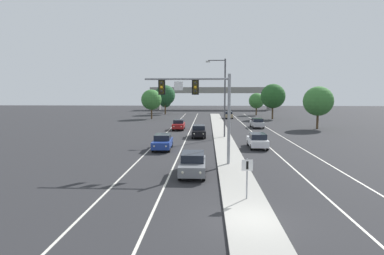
% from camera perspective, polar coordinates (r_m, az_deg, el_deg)
% --- Properties ---
extents(ground_plane, '(260.00, 260.00, 0.00)m').
position_cam_1_polar(ground_plane, '(15.55, 10.45, -16.10)').
color(ground_plane, '#28282B').
extents(median_island, '(2.40, 110.00, 0.15)m').
position_cam_1_polar(median_island, '(32.83, 6.25, -3.99)').
color(median_island, '#9E9B93').
rests_on(median_island, ground).
extents(lane_stripe_oncoming_center, '(0.14, 100.00, 0.01)m').
position_cam_1_polar(lane_stripe_oncoming_center, '(39.78, -1.15, -2.27)').
color(lane_stripe_oncoming_center, silver).
rests_on(lane_stripe_oncoming_center, ground).
extents(lane_stripe_receding_center, '(0.14, 100.00, 0.01)m').
position_cam_1_polar(lane_stripe_receding_center, '(40.25, 12.33, -2.31)').
color(lane_stripe_receding_center, silver).
rests_on(lane_stripe_receding_center, ground).
extents(edge_stripe_left, '(0.14, 100.00, 0.01)m').
position_cam_1_polar(edge_stripe_left, '(40.13, -5.86, -2.22)').
color(edge_stripe_left, silver).
rests_on(edge_stripe_left, ground).
extents(edge_stripe_right, '(0.14, 100.00, 0.01)m').
position_cam_1_polar(edge_stripe_right, '(40.94, 16.89, -2.30)').
color(edge_stripe_right, silver).
rests_on(edge_stripe_right, ground).
extents(overhead_signal_mast, '(6.84, 0.44, 7.20)m').
position_cam_1_polar(overhead_signal_mast, '(25.67, 1.77, 4.96)').
color(overhead_signal_mast, gray).
rests_on(overhead_signal_mast, median_island).
extents(median_sign_post, '(0.60, 0.10, 2.20)m').
position_cam_1_polar(median_sign_post, '(17.68, 9.75, -7.91)').
color(median_sign_post, gray).
rests_on(median_sign_post, median_island).
extents(street_lamp_median, '(2.58, 0.28, 10.00)m').
position_cam_1_polar(street_lamp_median, '(41.63, 5.55, 6.08)').
color(street_lamp_median, '#4C4C51').
rests_on(street_lamp_median, median_island).
extents(car_oncoming_grey, '(1.83, 4.47, 1.58)m').
position_cam_1_polar(car_oncoming_grey, '(23.14, 0.14, -6.40)').
color(car_oncoming_grey, slate).
rests_on(car_oncoming_grey, ground).
extents(car_oncoming_blue, '(1.91, 4.51, 1.58)m').
position_cam_1_polar(car_oncoming_blue, '(33.34, -5.24, -2.53)').
color(car_oncoming_blue, navy).
rests_on(car_oncoming_blue, ground).
extents(car_oncoming_black, '(1.92, 4.51, 1.58)m').
position_cam_1_polar(car_oncoming_black, '(42.46, 1.20, -0.62)').
color(car_oncoming_black, black).
rests_on(car_oncoming_black, ground).
extents(car_oncoming_red, '(1.86, 4.48, 1.58)m').
position_cam_1_polar(car_oncoming_red, '(51.07, -2.38, 0.54)').
color(car_oncoming_red, maroon).
rests_on(car_oncoming_red, ground).
extents(car_receding_white, '(1.86, 4.49, 1.58)m').
position_cam_1_polar(car_receding_white, '(34.91, 11.53, -2.23)').
color(car_receding_white, silver).
rests_on(car_receding_white, ground).
extents(car_receding_silver, '(1.90, 4.50, 1.58)m').
position_cam_1_polar(car_receding_silver, '(54.88, 11.46, 0.81)').
color(car_receding_silver, '#B7B7BC').
rests_on(car_receding_silver, ground).
extents(car_receding_tan, '(1.83, 4.47, 1.58)m').
position_cam_1_polar(car_receding_tan, '(73.73, 6.50, 2.25)').
color(car_receding_tan, tan).
rests_on(car_receding_tan, ground).
extents(overpass_bridge, '(42.40, 6.40, 7.65)m').
position_cam_1_polar(overpass_bridge, '(109.92, 3.80, 6.16)').
color(overpass_bridge, gray).
rests_on(overpass_bridge, ground).
extents(tree_far_right_b, '(3.97, 3.97, 5.74)m').
position_cam_1_polar(tree_far_right_b, '(84.85, 11.37, 4.66)').
color(tree_far_right_b, '#4C3823').
rests_on(tree_far_right_b, ground).
extents(tree_far_left_a, '(3.42, 3.42, 4.95)m').
position_cam_1_polar(tree_far_left_a, '(94.50, -4.74, 4.59)').
color(tree_far_left_a, '#4C3823').
rests_on(tree_far_left_a, ground).
extents(tree_far_right_c, '(5.38, 5.38, 7.78)m').
position_cam_1_polar(tree_far_right_c, '(73.29, 14.17, 5.42)').
color(tree_far_right_c, '#4C3823').
rests_on(tree_far_right_c, ground).
extents(tree_far_left_b, '(4.54, 4.54, 6.56)m').
position_cam_1_polar(tree_far_left_b, '(72.51, -7.22, 4.92)').
color(tree_far_left_b, '#4C3823').
rests_on(tree_far_left_b, ground).
extents(tree_far_left_c, '(5.45, 5.45, 7.89)m').
position_cam_1_polar(tree_far_left_c, '(87.04, -4.80, 5.73)').
color(tree_far_left_c, '#4C3823').
rests_on(tree_far_left_c, ground).
extents(tree_far_right_a, '(4.76, 4.76, 6.88)m').
position_cam_1_polar(tree_far_right_a, '(55.70, 21.49, 4.37)').
color(tree_far_right_a, '#4C3823').
rests_on(tree_far_right_a, ground).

